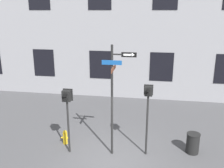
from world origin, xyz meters
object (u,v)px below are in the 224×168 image
Objects in this scene: trash_bin at (193,143)px; fire_hydrant at (65,137)px; pedestrian_signal_left at (67,103)px; pedestrian_signal_right at (148,102)px; street_sign_pole at (114,93)px.

fire_hydrant is at bearing -178.21° from trash_bin.
pedestrian_signal_right is (3.16, 0.35, 0.11)m from pedestrian_signal_left.
pedestrian_signal_left reaches higher than fire_hydrant.
street_sign_pole is 1.65× the size of pedestrian_signal_left.
street_sign_pole is at bearing -169.14° from trash_bin.
street_sign_pole reaches higher than trash_bin.
street_sign_pole is 3.28m from fire_hydrant.
pedestrian_signal_left is at bearing -173.61° from pedestrian_signal_right.
fire_hydrant is 5.46m from trash_bin.
pedestrian_signal_right is 2.68m from trash_bin.
trash_bin is at bearing 8.85° from pedestrian_signal_left.
fire_hydrant is (-2.25, 0.44, -2.34)m from street_sign_pole.
pedestrian_signal_left is 5.40m from trash_bin.
trash_bin is (5.46, 0.17, 0.12)m from fire_hydrant.
street_sign_pole is at bearing -11.18° from fire_hydrant.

